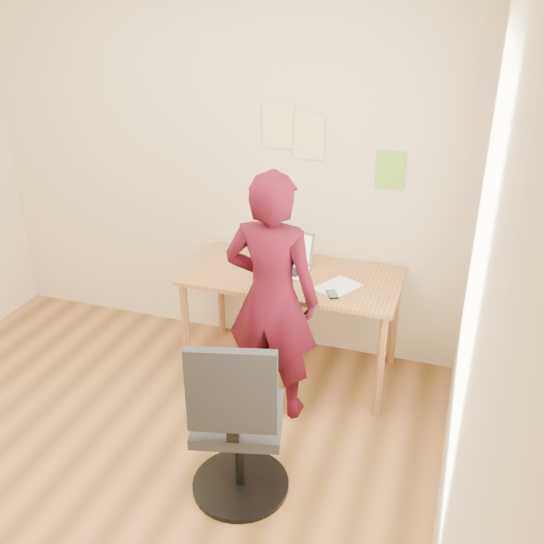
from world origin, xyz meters
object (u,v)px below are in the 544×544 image
(laptop, at_px, (286,261))
(office_chair, at_px, (237,432))
(phone, at_px, (332,294))
(person, at_px, (272,298))
(desk, at_px, (293,286))

(laptop, distance_m, office_chair, 1.34)
(phone, xyz_separation_m, person, (-0.31, -0.23, 0.04))
(desk, bearing_deg, laptop, 133.54)
(person, bearing_deg, phone, -143.01)
(phone, bearing_deg, desk, 120.47)
(office_chair, xyz_separation_m, person, (-0.08, 0.77, 0.35))
(office_chair, bearing_deg, laptop, 82.36)
(desk, height_order, person, person)
(phone, relative_size, office_chair, 0.13)
(laptop, xyz_separation_m, person, (0.07, -0.51, -0.01))
(desk, height_order, phone, phone)
(desk, xyz_separation_m, office_chair, (0.08, -1.21, -0.23))
(desk, bearing_deg, phone, -33.31)
(laptop, bearing_deg, phone, -28.36)
(person, bearing_deg, laptop, -81.26)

